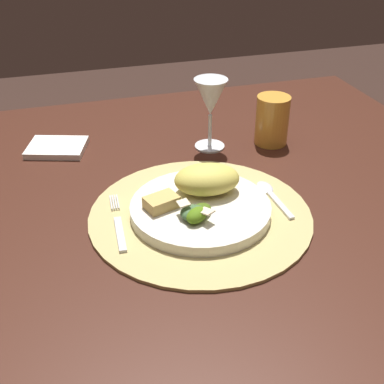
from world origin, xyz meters
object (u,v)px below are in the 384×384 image
dining_table (211,248)px  amber_tumbler (272,120)px  dinner_plate (200,209)px  napkin (57,148)px  fork (119,225)px  spoon (269,193)px  wine_glass (211,100)px

dining_table → amber_tumbler: bearing=40.3°
dinner_plate → napkin: dinner_plate is taller
napkin → fork: bearing=-76.4°
dining_table → spoon: size_ratio=8.58×
dinner_plate → fork: bearing=178.8°
dining_table → napkin: bearing=136.4°
spoon → wine_glass: size_ratio=0.85×
dining_table → dinner_plate: bearing=-123.0°
dining_table → dinner_plate: (-0.05, -0.07, 0.15)m
spoon → fork: bearing=-175.5°
dinner_plate → spoon: (0.14, 0.03, -0.01)m
dinner_plate → spoon: size_ratio=1.85×
spoon → amber_tumbler: (0.09, 0.21, 0.04)m
spoon → wine_glass: 0.25m
spoon → dining_table: bearing=152.8°
wine_glass → dining_table: bearing=-106.4°
fork → amber_tumbler: size_ratio=1.52×
wine_glass → fork: bearing=-134.4°
fork → spoon: (0.28, 0.02, -0.00)m
fork → wine_glass: (0.24, 0.25, 0.10)m
napkin → wine_glass: (0.32, -0.08, 0.10)m
dinner_plate → amber_tumbler: size_ratio=2.26×
dinner_plate → wine_glass: wine_glass is taller
fork → amber_tumbler: (0.38, 0.23, 0.04)m
napkin → wine_glass: bearing=-13.8°
dining_table → fork: (-0.19, -0.07, 0.14)m
dining_table → fork: fork is taller
napkin → amber_tumbler: 0.47m
fork → spoon: size_ratio=1.24×
spoon → amber_tumbler: amber_tumbler is taller
spoon → napkin: same height
spoon → amber_tumbler: 0.23m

